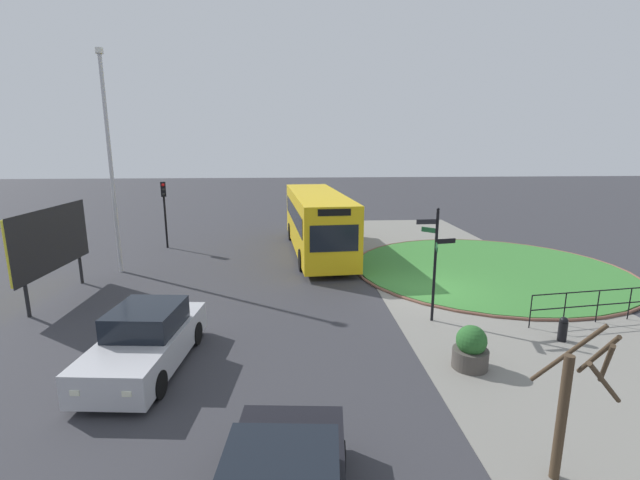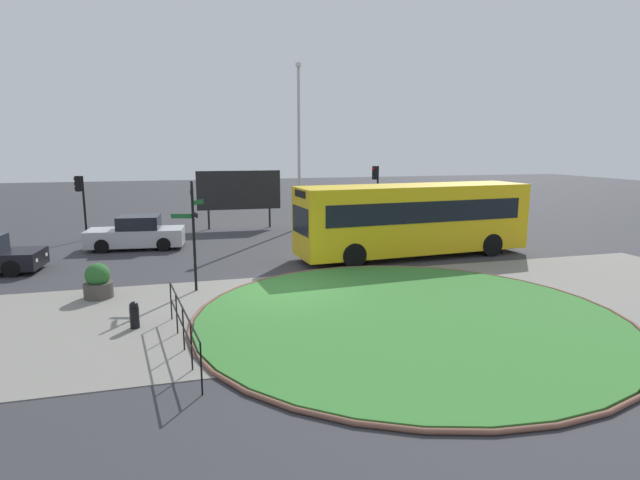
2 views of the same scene
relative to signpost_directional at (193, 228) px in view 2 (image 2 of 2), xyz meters
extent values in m
plane|color=#333338|center=(2.84, -0.89, -2.14)|extent=(120.00, 120.00, 0.00)
cube|color=gray|center=(2.84, -2.88, -2.13)|extent=(32.00, 8.02, 0.02)
cylinder|color=#387A33|center=(5.65, -4.43, -2.09)|extent=(11.81, 11.81, 0.10)
torus|color=brown|center=(5.65, -4.43, -2.08)|extent=(12.12, 12.12, 0.11)
cylinder|color=black|center=(0.02, -0.02, -0.35)|extent=(0.09, 0.09, 3.57)
sphere|color=black|center=(0.02, -0.02, 1.48)|extent=(0.10, 0.10, 0.10)
cube|color=black|center=(0.00, 0.33, 1.11)|extent=(0.07, 0.62, 0.15)
cube|color=#195128|center=(0.21, 0.18, 0.81)|extent=(0.35, 0.36, 0.15)
cube|color=black|center=(0.08, -0.37, 0.48)|extent=(0.14, 0.61, 0.15)
cube|color=#195128|center=(-0.35, 0.08, 0.39)|extent=(0.66, 0.22, 0.15)
cylinder|color=black|center=(-1.69, -3.29, -1.85)|extent=(0.25, 0.25, 0.59)
sphere|color=black|center=(-1.69, -3.29, -1.51)|extent=(0.23, 0.23, 0.23)
cube|color=black|center=(-0.46, -5.19, -1.07)|extent=(0.62, 4.73, 0.03)
cube|color=black|center=(-0.46, -5.19, -1.55)|extent=(0.62, 4.73, 0.03)
cylinder|color=black|center=(-0.76, -2.83, -1.60)|extent=(0.04, 0.04, 1.07)
cylinder|color=black|center=(-0.61, -4.01, -1.60)|extent=(0.04, 0.04, 1.07)
cylinder|color=black|center=(-0.46, -5.19, -1.60)|extent=(0.04, 0.04, 1.07)
cylinder|color=black|center=(-0.31, -6.38, -1.60)|extent=(0.04, 0.04, 1.07)
cylinder|color=black|center=(-0.17, -7.56, -1.60)|extent=(0.04, 0.04, 1.07)
cube|color=yellow|center=(9.39, 3.09, -0.44)|extent=(10.43, 3.19, 2.85)
cube|color=black|center=(9.48, 1.86, -0.04)|extent=(9.02, 0.68, 0.88)
cube|color=black|center=(9.30, 4.32, -0.04)|extent=(9.02, 0.68, 0.88)
cube|color=black|center=(4.25, 2.71, -0.30)|extent=(0.17, 2.00, 1.10)
cube|color=black|center=(4.25, 2.71, 0.77)|extent=(0.12, 1.34, 0.28)
cylinder|color=black|center=(6.19, 1.74, -1.64)|extent=(1.02, 0.37, 1.00)
cylinder|color=black|center=(6.03, 3.97, -1.64)|extent=(1.02, 0.37, 1.00)
cylinder|color=black|center=(12.75, 2.22, -1.64)|extent=(1.02, 0.37, 1.00)
cylinder|color=black|center=(12.59, 4.45, -1.64)|extent=(1.02, 0.37, 1.00)
cube|color=#EAEACC|center=(-5.56, 5.00, -1.60)|extent=(0.04, 0.20, 0.12)
cube|color=#EAEACC|center=(-5.65, 3.92, -1.60)|extent=(0.04, 0.20, 0.12)
cylinder|color=black|center=(-6.32, 5.35, -1.82)|extent=(0.66, 0.28, 0.64)
cylinder|color=black|center=(-6.47, 3.71, -1.82)|extent=(0.66, 0.28, 0.64)
cube|color=#B7B7BC|center=(-2.41, 8.15, -1.58)|extent=(4.50, 2.22, 0.77)
cube|color=black|center=(-2.23, 8.13, -0.88)|extent=(1.99, 1.75, 0.61)
cube|color=#EAEACC|center=(-4.63, 7.83, -1.54)|extent=(0.04, 0.20, 0.12)
cube|color=#EAEACC|center=(-4.52, 8.90, -1.54)|extent=(0.04, 0.20, 0.12)
cylinder|color=black|center=(-3.83, 7.47, -1.82)|extent=(0.66, 0.28, 0.64)
cylinder|color=black|center=(-3.66, 9.10, -1.82)|extent=(0.66, 0.28, 0.64)
cylinder|color=black|center=(-1.15, 7.20, -1.82)|extent=(0.66, 0.28, 0.64)
cylinder|color=black|center=(-0.98, 8.83, -1.82)|extent=(0.66, 0.28, 0.64)
cylinder|color=black|center=(11.00, 11.25, -0.33)|extent=(0.11, 0.11, 3.63)
cube|color=black|center=(10.80, 11.19, 1.10)|extent=(0.32, 0.32, 0.78)
sphere|color=red|center=(10.66, 11.15, 1.34)|extent=(0.16, 0.16, 0.16)
sphere|color=black|center=(10.66, 11.15, 1.10)|extent=(0.16, 0.16, 0.16)
sphere|color=black|center=(10.66, 11.15, 0.85)|extent=(0.16, 0.16, 0.16)
cylinder|color=black|center=(-5.05, 11.35, -0.50)|extent=(0.11, 0.11, 3.28)
cube|color=black|center=(-5.25, 11.41, 0.75)|extent=(0.32, 0.32, 0.78)
sphere|color=red|center=(-5.39, 11.44, 1.00)|extent=(0.16, 0.16, 0.16)
sphere|color=black|center=(-5.39, 11.44, 0.75)|extent=(0.16, 0.16, 0.16)
sphere|color=black|center=(-5.39, 11.44, 0.51)|extent=(0.16, 0.16, 0.16)
cylinder|color=#B7B7BC|center=(6.43, 12.05, 2.42)|extent=(0.16, 0.16, 9.12)
cylinder|color=silver|center=(6.43, 12.05, 7.10)|extent=(0.32, 0.32, 0.22)
cylinder|color=black|center=(1.26, 13.10, -1.02)|extent=(0.12, 0.12, 2.24)
cylinder|color=black|center=(4.83, 13.02, -1.02)|extent=(0.12, 0.12, 2.24)
cube|color=yellow|center=(3.05, 13.06, 0.10)|extent=(4.76, 0.23, 2.16)
cube|color=black|center=(3.05, 12.99, 0.10)|extent=(4.85, 0.14, 2.26)
cylinder|color=#47423D|center=(-3.00, -0.02, -1.88)|extent=(0.89, 0.89, 0.51)
sphere|color=#286028|center=(-3.00, -0.02, -1.38)|extent=(0.76, 0.76, 0.76)
camera|label=1|loc=(-12.81, 4.46, 3.40)|focal=24.41mm
camera|label=2|loc=(-0.46, -17.14, 2.63)|focal=28.90mm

